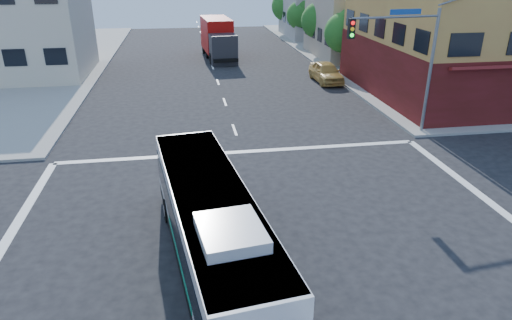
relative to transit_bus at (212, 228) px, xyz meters
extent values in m
plane|color=black|center=(2.25, 0.25, -1.55)|extent=(120.00, 120.00, 0.00)
cube|color=maroon|center=(22.25, 18.75, 0.45)|extent=(18.09, 15.08, 4.00)
cube|color=tan|center=(19.25, 34.25, 2.95)|extent=(12.00, 10.00, 9.00)
cube|color=beige|center=(-14.75, 30.25, 2.45)|extent=(12.00, 10.00, 8.00)
cylinder|color=slate|center=(13.05, 11.05, 1.95)|extent=(0.18, 0.18, 7.00)
cylinder|color=slate|center=(10.55, 10.80, 5.05)|extent=(5.01, 0.62, 0.12)
cube|color=black|center=(8.05, 10.55, 4.55)|extent=(0.32, 0.30, 1.00)
sphere|color=#FF0C0C|center=(8.05, 10.38, 4.85)|extent=(0.20, 0.20, 0.20)
sphere|color=yellow|center=(8.05, 10.38, 4.55)|extent=(0.20, 0.20, 0.20)
sphere|color=#19FF33|center=(8.05, 10.38, 4.25)|extent=(0.20, 0.20, 0.20)
cube|color=navy|center=(11.05, 10.85, 5.30)|extent=(1.80, 0.22, 0.28)
cylinder|color=#3B2115|center=(14.05, 28.25, -0.58)|extent=(0.28, 0.28, 1.92)
sphere|color=#18541B|center=(14.05, 28.25, 1.82)|extent=(3.60, 3.60, 3.60)
sphere|color=#18541B|center=(14.45, 27.95, 2.72)|extent=(2.52, 2.52, 2.52)
cylinder|color=#3B2115|center=(14.05, 36.25, -0.55)|extent=(0.28, 0.28, 1.99)
sphere|color=#18541B|center=(14.05, 36.25, 1.97)|extent=(3.80, 3.80, 3.80)
sphere|color=#18541B|center=(14.45, 35.95, 2.92)|extent=(2.66, 2.66, 2.66)
cylinder|color=#3B2115|center=(14.05, 44.25, -0.60)|extent=(0.28, 0.28, 1.89)
sphere|color=#18541B|center=(14.05, 44.25, 1.70)|extent=(3.40, 3.40, 3.40)
sphere|color=#18541B|center=(14.45, 43.95, 2.55)|extent=(2.38, 2.38, 2.38)
cylinder|color=#3B2115|center=(14.05, 52.25, -0.53)|extent=(0.28, 0.28, 2.03)
sphere|color=#18541B|center=(14.05, 52.25, 2.08)|extent=(4.00, 4.00, 4.00)
cube|color=black|center=(0.00, 0.02, -1.06)|extent=(3.66, 10.88, 0.40)
cube|color=silver|center=(0.00, 0.02, 0.03)|extent=(3.65, 10.86, 2.53)
cube|color=black|center=(0.00, 0.02, 0.19)|extent=(3.65, 10.55, 1.11)
cube|color=black|center=(-0.70, 5.25, 0.10)|extent=(2.07, 0.33, 1.20)
cube|color=#E5590C|center=(-0.70, 5.27, 0.98)|extent=(1.69, 0.27, 0.25)
cube|color=silver|center=(0.00, 0.02, 1.24)|extent=(3.58, 10.64, 0.11)
cube|color=silver|center=(0.35, -2.62, 1.46)|extent=(1.83, 2.15, 0.32)
cube|color=#087D54|center=(-1.08, -0.57, -0.61)|extent=(0.66, 4.84, 0.25)
cube|color=#087D54|center=(1.19, -0.27, -0.61)|extent=(0.66, 4.84, 0.25)
cylinder|color=black|center=(-1.50, 3.26, -1.08)|extent=(0.39, 0.95, 0.92)
cylinder|color=#99999E|center=(-1.63, 3.24, -1.08)|extent=(0.10, 0.46, 0.46)
cylinder|color=black|center=(0.60, 3.54, -1.08)|extent=(0.39, 0.95, 0.92)
cylinder|color=#99999E|center=(0.72, 3.55, -1.08)|extent=(0.10, 0.46, 0.46)
cube|color=#26262B|center=(3.42, 32.49, -0.13)|extent=(2.67, 2.57, 2.84)
cube|color=black|center=(3.49, 31.46, 0.31)|extent=(2.29, 0.25, 1.09)
cube|color=#AD0B08|center=(3.13, 36.64, 0.75)|extent=(3.04, 6.28, 3.28)
cube|color=black|center=(3.22, 35.33, -0.94)|extent=(3.00, 8.88, 0.33)
cylinder|color=black|center=(2.26, 32.63, -1.00)|extent=(0.38, 1.11, 1.09)
cylinder|color=black|center=(4.55, 32.79, -1.00)|extent=(0.38, 1.11, 1.09)
cylinder|color=black|center=(2.04, 35.79, -1.00)|extent=(0.38, 1.11, 1.09)
cylinder|color=black|center=(4.33, 35.95, -1.00)|extent=(0.38, 1.11, 1.09)
cylinder|color=black|center=(1.85, 38.52, -1.00)|extent=(0.38, 1.11, 1.09)
cylinder|color=black|center=(4.14, 38.68, -1.00)|extent=(0.38, 1.11, 1.09)
imported|color=gold|center=(11.17, 23.88, -0.73)|extent=(2.03, 4.85, 1.64)
camera|label=1|loc=(-0.58, -12.36, 7.68)|focal=32.00mm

